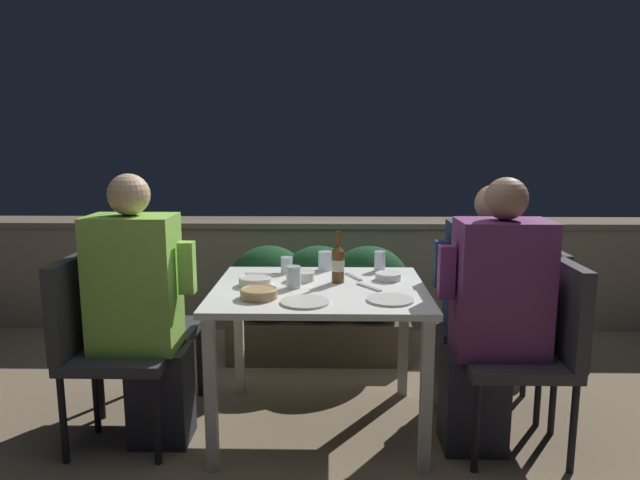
{
  "coord_description": "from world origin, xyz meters",
  "views": [
    {
      "loc": [
        0.05,
        -2.68,
        1.44
      ],
      "look_at": [
        0.0,
        0.07,
        0.95
      ],
      "focal_mm": 32.0,
      "sensor_mm": 36.0,
      "label": 1
    }
  ],
  "objects_px": {
    "beer_bottle": "(338,263)",
    "chair_right_far": "(522,315)",
    "chair_left_near": "(100,332)",
    "chair_left_far": "(128,315)",
    "person_navy_jumper": "(482,303)",
    "chair_right_near": "(537,338)",
    "potted_plant": "(516,302)",
    "person_green_blouse": "(142,311)",
    "person_purple_stripe": "(492,317)"
  },
  "relations": [
    {
      "from": "beer_bottle",
      "to": "chair_right_near",
      "type": "bearing_deg",
      "value": -16.15
    },
    {
      "from": "potted_plant",
      "to": "person_green_blouse",
      "type": "bearing_deg",
      "value": -157.47
    },
    {
      "from": "person_navy_jumper",
      "to": "beer_bottle",
      "type": "xyz_separation_m",
      "value": [
        -0.74,
        -0.07,
        0.22
      ]
    },
    {
      "from": "chair_right_near",
      "to": "potted_plant",
      "type": "distance_m",
      "value": 0.9
    },
    {
      "from": "person_green_blouse",
      "to": "potted_plant",
      "type": "height_order",
      "value": "person_green_blouse"
    },
    {
      "from": "chair_left_far",
      "to": "potted_plant",
      "type": "relative_size",
      "value": 1.21
    },
    {
      "from": "person_green_blouse",
      "to": "person_purple_stripe",
      "type": "xyz_separation_m",
      "value": [
        1.62,
        -0.04,
        -0.01
      ]
    },
    {
      "from": "chair_right_far",
      "to": "chair_left_near",
      "type": "bearing_deg",
      "value": -171.72
    },
    {
      "from": "chair_right_near",
      "to": "person_navy_jumper",
      "type": "height_order",
      "value": "person_navy_jumper"
    },
    {
      "from": "chair_right_far",
      "to": "chair_right_near",
      "type": "bearing_deg",
      "value": -97.37
    },
    {
      "from": "beer_bottle",
      "to": "chair_right_far",
      "type": "bearing_deg",
      "value": 4.49
    },
    {
      "from": "chair_left_near",
      "to": "beer_bottle",
      "type": "bearing_deg",
      "value": 11.44
    },
    {
      "from": "beer_bottle",
      "to": "person_green_blouse",
      "type": "bearing_deg",
      "value": -166.07
    },
    {
      "from": "chair_right_near",
      "to": "potted_plant",
      "type": "bearing_deg",
      "value": 77.78
    },
    {
      "from": "person_green_blouse",
      "to": "chair_right_far",
      "type": "height_order",
      "value": "person_green_blouse"
    },
    {
      "from": "person_purple_stripe",
      "to": "chair_left_near",
      "type": "bearing_deg",
      "value": 178.87
    },
    {
      "from": "chair_left_far",
      "to": "person_navy_jumper",
      "type": "bearing_deg",
      "value": 0.92
    },
    {
      "from": "chair_left_near",
      "to": "person_navy_jumper",
      "type": "xyz_separation_m",
      "value": [
        1.87,
        0.3,
        0.07
      ]
    },
    {
      "from": "chair_right_near",
      "to": "chair_right_far",
      "type": "distance_m",
      "value": 0.34
    },
    {
      "from": "chair_right_near",
      "to": "potted_plant",
      "type": "xyz_separation_m",
      "value": [
        0.19,
        0.87,
        -0.08
      ]
    },
    {
      "from": "potted_plant",
      "to": "beer_bottle",
      "type": "bearing_deg",
      "value": -151.01
    },
    {
      "from": "chair_right_near",
      "to": "chair_right_far",
      "type": "xyz_separation_m",
      "value": [
        0.04,
        0.34,
        0.0
      ]
    },
    {
      "from": "chair_right_far",
      "to": "person_navy_jumper",
      "type": "bearing_deg",
      "value": -180.0
    },
    {
      "from": "chair_right_near",
      "to": "beer_bottle",
      "type": "height_order",
      "value": "beer_bottle"
    },
    {
      "from": "person_green_blouse",
      "to": "beer_bottle",
      "type": "relative_size",
      "value": 4.97
    },
    {
      "from": "chair_left_far",
      "to": "chair_left_near",
      "type": "bearing_deg",
      "value": -97.33
    },
    {
      "from": "beer_bottle",
      "to": "person_navy_jumper",
      "type": "bearing_deg",
      "value": 5.74
    },
    {
      "from": "person_navy_jumper",
      "to": "potted_plant",
      "type": "distance_m",
      "value": 0.66
    },
    {
      "from": "chair_left_far",
      "to": "person_purple_stripe",
      "type": "distance_m",
      "value": 1.82
    },
    {
      "from": "beer_bottle",
      "to": "potted_plant",
      "type": "height_order",
      "value": "beer_bottle"
    },
    {
      "from": "person_purple_stripe",
      "to": "beer_bottle",
      "type": "relative_size",
      "value": 4.92
    },
    {
      "from": "person_navy_jumper",
      "to": "beer_bottle",
      "type": "relative_size",
      "value": 4.69
    },
    {
      "from": "chair_right_far",
      "to": "potted_plant",
      "type": "xyz_separation_m",
      "value": [
        0.14,
        0.53,
        -0.08
      ]
    },
    {
      "from": "chair_left_near",
      "to": "person_green_blouse",
      "type": "distance_m",
      "value": 0.23
    },
    {
      "from": "chair_right_near",
      "to": "person_navy_jumper",
      "type": "xyz_separation_m",
      "value": [
        -0.17,
        0.34,
        0.07
      ]
    },
    {
      "from": "beer_bottle",
      "to": "potted_plant",
      "type": "xyz_separation_m",
      "value": [
        1.1,
        0.61,
        -0.37
      ]
    },
    {
      "from": "chair_left_near",
      "to": "chair_right_far",
      "type": "bearing_deg",
      "value": 8.28
    },
    {
      "from": "potted_plant",
      "to": "chair_right_far",
      "type": "bearing_deg",
      "value": -105.2
    },
    {
      "from": "chair_left_near",
      "to": "chair_right_near",
      "type": "xyz_separation_m",
      "value": [
        2.03,
        -0.04,
        0.0
      ]
    },
    {
      "from": "chair_left_near",
      "to": "chair_left_far",
      "type": "xyz_separation_m",
      "value": [
        0.04,
        0.27,
        0.0
      ]
    },
    {
      "from": "chair_left_near",
      "to": "potted_plant",
      "type": "distance_m",
      "value": 2.37
    },
    {
      "from": "chair_left_far",
      "to": "person_navy_jumper",
      "type": "distance_m",
      "value": 1.83
    },
    {
      "from": "person_green_blouse",
      "to": "beer_bottle",
      "type": "distance_m",
      "value": 0.96
    },
    {
      "from": "chair_left_near",
      "to": "person_navy_jumper",
      "type": "bearing_deg",
      "value": 9.19
    },
    {
      "from": "person_green_blouse",
      "to": "person_navy_jumper",
      "type": "relative_size",
      "value": 1.06
    },
    {
      "from": "person_green_blouse",
      "to": "beer_bottle",
      "type": "height_order",
      "value": "person_green_blouse"
    },
    {
      "from": "chair_left_far",
      "to": "potted_plant",
      "type": "height_order",
      "value": "chair_left_far"
    },
    {
      "from": "person_purple_stripe",
      "to": "chair_right_far",
      "type": "bearing_deg",
      "value": 53.42
    },
    {
      "from": "person_green_blouse",
      "to": "chair_right_near",
      "type": "height_order",
      "value": "person_green_blouse"
    },
    {
      "from": "person_green_blouse",
      "to": "person_navy_jumper",
      "type": "bearing_deg",
      "value": 10.31
    }
  ]
}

